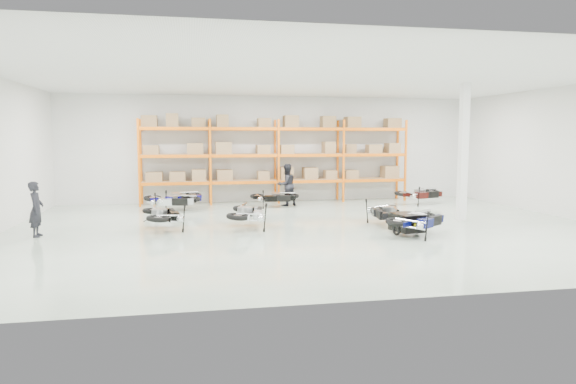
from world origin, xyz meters
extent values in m
plane|color=#B9CEBA|center=(0.00, 0.00, 0.00)|extent=(18.00, 18.00, 0.00)
plane|color=white|center=(0.00, 0.00, 4.50)|extent=(18.00, 18.00, 0.00)
plane|color=silver|center=(0.00, 7.00, 2.25)|extent=(18.00, 0.00, 18.00)
plane|color=silver|center=(0.00, -7.00, 2.25)|extent=(18.00, 0.00, 18.00)
plane|color=silver|center=(9.00, 0.00, 2.25)|extent=(0.00, 14.00, 14.00)
cube|color=orange|center=(-5.60, 6.00, 1.75)|extent=(0.08, 0.08, 3.50)
cube|color=orange|center=(-5.60, 6.90, 1.75)|extent=(0.08, 0.08, 3.50)
cube|color=orange|center=(-2.80, 6.00, 1.75)|extent=(0.08, 0.08, 3.50)
cube|color=orange|center=(-2.80, 6.90, 1.75)|extent=(0.08, 0.08, 3.50)
cube|color=orange|center=(0.00, 6.00, 1.75)|extent=(0.08, 0.08, 3.50)
cube|color=orange|center=(0.00, 6.90, 1.75)|extent=(0.08, 0.08, 3.50)
cube|color=orange|center=(2.80, 6.00, 1.75)|extent=(0.08, 0.08, 3.50)
cube|color=orange|center=(2.80, 6.90, 1.75)|extent=(0.08, 0.08, 3.50)
cube|color=orange|center=(5.60, 6.00, 1.75)|extent=(0.08, 0.08, 3.50)
cube|color=orange|center=(5.60, 6.90, 1.75)|extent=(0.08, 0.08, 3.50)
cube|color=orange|center=(-4.20, 6.00, 0.90)|extent=(2.70, 0.08, 0.12)
cube|color=orange|center=(-4.20, 6.90, 0.90)|extent=(2.70, 0.08, 0.12)
cube|color=#A58155|center=(-4.20, 6.45, 0.97)|extent=(2.68, 0.88, 0.02)
cube|color=#A58155|center=(-4.20, 6.45, 1.20)|extent=(2.40, 0.70, 0.44)
cube|color=orange|center=(-1.40, 6.00, 0.90)|extent=(2.70, 0.08, 0.12)
cube|color=orange|center=(-1.40, 6.90, 0.90)|extent=(2.70, 0.08, 0.12)
cube|color=#A58155|center=(-1.40, 6.45, 0.97)|extent=(2.68, 0.88, 0.02)
cube|color=#A58155|center=(-1.40, 6.45, 1.20)|extent=(2.40, 0.70, 0.44)
cube|color=orange|center=(1.40, 6.00, 0.90)|extent=(2.70, 0.08, 0.12)
cube|color=orange|center=(1.40, 6.90, 0.90)|extent=(2.70, 0.08, 0.12)
cube|color=#A58155|center=(1.40, 6.45, 0.97)|extent=(2.68, 0.88, 0.02)
cube|color=#A58155|center=(1.40, 6.45, 1.20)|extent=(2.40, 0.70, 0.44)
cube|color=orange|center=(4.20, 6.00, 0.90)|extent=(2.70, 0.08, 0.12)
cube|color=orange|center=(4.20, 6.90, 0.90)|extent=(2.70, 0.08, 0.12)
cube|color=#A58155|center=(4.20, 6.45, 0.97)|extent=(2.68, 0.88, 0.02)
cube|color=#A58155|center=(4.20, 6.45, 1.20)|extent=(2.40, 0.70, 0.44)
cube|color=orange|center=(-4.20, 6.00, 2.00)|extent=(2.70, 0.08, 0.12)
cube|color=orange|center=(-4.20, 6.90, 2.00)|extent=(2.70, 0.08, 0.12)
cube|color=#A58155|center=(-4.20, 6.45, 2.07)|extent=(2.68, 0.88, 0.02)
cube|color=#A58155|center=(-4.20, 6.45, 2.30)|extent=(2.40, 0.70, 0.44)
cube|color=orange|center=(-1.40, 6.00, 2.00)|extent=(2.70, 0.08, 0.12)
cube|color=orange|center=(-1.40, 6.90, 2.00)|extent=(2.70, 0.08, 0.12)
cube|color=#A58155|center=(-1.40, 6.45, 2.07)|extent=(2.68, 0.88, 0.02)
cube|color=#A58155|center=(-1.40, 6.45, 2.30)|extent=(2.40, 0.70, 0.44)
cube|color=orange|center=(1.40, 6.00, 2.00)|extent=(2.70, 0.08, 0.12)
cube|color=orange|center=(1.40, 6.90, 2.00)|extent=(2.70, 0.08, 0.12)
cube|color=#A58155|center=(1.40, 6.45, 2.07)|extent=(2.68, 0.88, 0.02)
cube|color=#A58155|center=(1.40, 6.45, 2.30)|extent=(2.40, 0.70, 0.44)
cube|color=orange|center=(4.20, 6.00, 2.00)|extent=(2.70, 0.08, 0.12)
cube|color=orange|center=(4.20, 6.90, 2.00)|extent=(2.70, 0.08, 0.12)
cube|color=#A58155|center=(4.20, 6.45, 2.07)|extent=(2.68, 0.88, 0.02)
cube|color=#A58155|center=(4.20, 6.45, 2.30)|extent=(2.40, 0.70, 0.44)
cube|color=orange|center=(-4.20, 6.00, 3.10)|extent=(2.70, 0.08, 0.12)
cube|color=orange|center=(-4.20, 6.90, 3.10)|extent=(2.70, 0.08, 0.12)
cube|color=#A58155|center=(-4.20, 6.45, 3.17)|extent=(2.68, 0.88, 0.02)
cube|color=#A58155|center=(-4.20, 6.45, 3.40)|extent=(2.40, 0.70, 0.44)
cube|color=orange|center=(-1.40, 6.00, 3.10)|extent=(2.70, 0.08, 0.12)
cube|color=orange|center=(-1.40, 6.90, 3.10)|extent=(2.70, 0.08, 0.12)
cube|color=#A58155|center=(-1.40, 6.45, 3.17)|extent=(2.68, 0.88, 0.02)
cube|color=#A58155|center=(-1.40, 6.45, 3.40)|extent=(2.40, 0.70, 0.44)
cube|color=orange|center=(1.40, 6.00, 3.10)|extent=(2.70, 0.08, 0.12)
cube|color=orange|center=(1.40, 6.90, 3.10)|extent=(2.70, 0.08, 0.12)
cube|color=#A58155|center=(1.40, 6.45, 3.17)|extent=(2.68, 0.88, 0.02)
cube|color=#A58155|center=(1.40, 6.45, 3.40)|extent=(2.40, 0.70, 0.44)
cube|color=orange|center=(4.20, 6.00, 3.10)|extent=(2.70, 0.08, 0.12)
cube|color=orange|center=(4.20, 6.90, 3.10)|extent=(2.70, 0.08, 0.12)
cube|color=#A58155|center=(4.20, 6.45, 3.17)|extent=(2.68, 0.88, 0.02)
cube|color=#A58155|center=(4.20, 6.45, 3.40)|extent=(2.40, 0.70, 0.44)
cube|color=white|center=(5.20, 0.50, 2.25)|extent=(0.25, 0.25, 4.50)
cube|color=black|center=(2.37, -1.58, 0.36)|extent=(0.84, 0.98, 0.50)
cube|color=yellow|center=(2.37, -2.02, 0.36)|extent=(0.15, 0.05, 0.10)
torus|color=black|center=(2.02, -1.58, 0.18)|extent=(0.07, 0.34, 0.34)
torus|color=black|center=(2.71, -1.58, 0.18)|extent=(0.07, 0.34, 0.34)
cylinder|color=black|center=(2.37, -0.99, 0.41)|extent=(0.20, 0.81, 0.04)
imported|color=black|center=(-7.80, 0.10, 0.77)|extent=(0.39, 0.58, 1.54)
imported|color=black|center=(0.20, 5.25, 0.85)|extent=(1.00, 0.90, 1.69)
camera|label=1|loc=(-3.57, -14.97, 2.72)|focal=32.00mm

